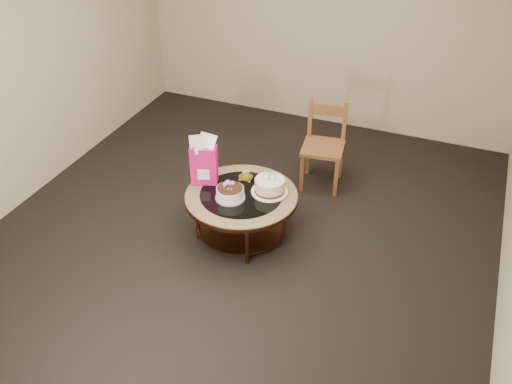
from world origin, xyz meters
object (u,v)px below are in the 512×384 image
at_px(coffee_table, 241,201).
at_px(cream_cake, 270,186).
at_px(decorated_cake, 230,193).
at_px(gift_bag, 204,160).
at_px(dining_chair, 324,145).

distance_m(coffee_table, cream_cake, 0.29).
distance_m(decorated_cake, cream_cake, 0.36).
xyz_separation_m(decorated_cake, gift_bag, (-0.32, 0.15, 0.18)).
distance_m(cream_cake, gift_bag, 0.63).
distance_m(coffee_table, dining_chair, 1.21).
height_order(coffee_table, gift_bag, gift_bag).
height_order(cream_cake, gift_bag, gift_bag).
bearing_deg(cream_cake, coffee_table, -152.51).
bearing_deg(gift_bag, coffee_table, -25.84).
bearing_deg(gift_bag, decorated_cake, -43.13).
relative_size(decorated_cake, cream_cake, 0.80).
relative_size(coffee_table, decorated_cake, 3.88).
relative_size(decorated_cake, dining_chair, 0.30).
bearing_deg(decorated_cake, dining_chair, 68.37).
bearing_deg(cream_cake, dining_chair, 78.30).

